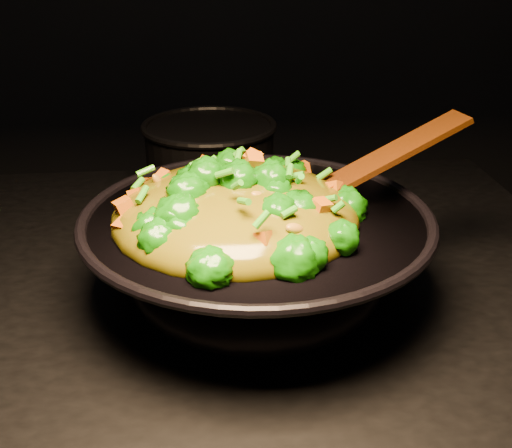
{
  "coord_description": "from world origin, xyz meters",
  "views": [
    {
      "loc": [
        0.02,
        -0.81,
        1.36
      ],
      "look_at": [
        0.09,
        -0.06,
        1.01
      ],
      "focal_mm": 45.0,
      "sensor_mm": 36.0,
      "label": 1
    }
  ],
  "objects": [
    {
      "name": "spatula",
      "position": [
        0.24,
        -0.04,
        1.07
      ],
      "size": [
        0.28,
        0.11,
        0.12
      ],
      "primitive_type": "cube",
      "rotation": [
        0.0,
        -0.38,
        0.24
      ],
      "color": "#3D1B08",
      "rests_on": "wok"
    },
    {
      "name": "wok",
      "position": [
        0.09,
        -0.07,
        0.96
      ],
      "size": [
        0.44,
        0.44,
        0.12
      ],
      "primitive_type": null,
      "rotation": [
        0.0,
        0.0,
        -0.0
      ],
      "color": "black",
      "rests_on": "stovetop"
    },
    {
      "name": "back_pot",
      "position": [
        0.04,
        0.32,
        0.97
      ],
      "size": [
        0.24,
        0.24,
        0.13
      ],
      "primitive_type": "cylinder",
      "rotation": [
        0.0,
        0.0,
        0.02
      ],
      "color": "black",
      "rests_on": "stovetop"
    },
    {
      "name": "stir_fry",
      "position": [
        0.06,
        -0.08,
        1.08
      ],
      "size": [
        0.37,
        0.37,
        0.11
      ],
      "primitive_type": null,
      "rotation": [
        0.0,
        0.0,
        0.24
      ],
      "color": "#156A07",
      "rests_on": "wok"
    }
  ]
}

